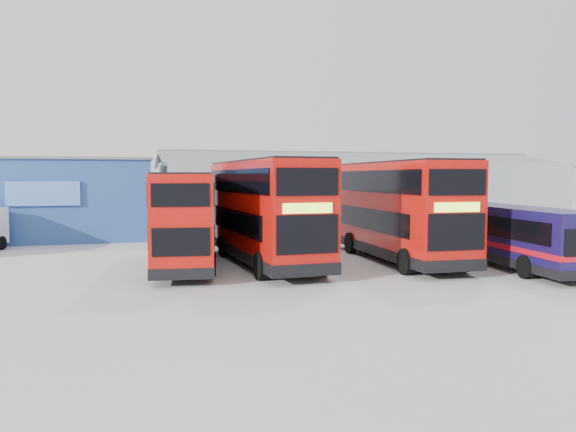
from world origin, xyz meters
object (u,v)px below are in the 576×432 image
at_px(double_decker_right, 396,212).
at_px(maintenance_shed, 358,194).
at_px(double_decker_left, 185,220).
at_px(single_decker_blue, 512,237).
at_px(double_decker_centre, 264,213).
at_px(office_block, 52,198).

bearing_deg(double_decker_right, maintenance_shed, 75.41).
bearing_deg(double_decker_left, maintenance_shed, -125.53).
bearing_deg(double_decker_left, double_decker_right, -177.10).
height_order(double_decker_right, single_decker_blue, double_decker_right).
bearing_deg(double_decker_centre, double_decker_right, -8.67).
bearing_deg(double_decker_right, double_decker_centre, 176.90).
bearing_deg(double_decker_left, office_block, -55.83).
height_order(office_block, maintenance_shed, maintenance_shed).
relative_size(double_decker_left, double_decker_centre, 0.89).
bearing_deg(double_decker_centre, maintenance_shed, 51.78).
height_order(maintenance_shed, double_decker_centre, maintenance_shed).
distance_m(double_decker_centre, double_decker_right, 6.28).
bearing_deg(double_decker_right, single_decker_blue, -35.73).
xyz_separation_m(double_decker_left, double_decker_right, (9.74, -0.80, 0.27)).
relative_size(double_decker_centre, single_decker_blue, 1.12).
xyz_separation_m(double_decker_right, single_decker_blue, (4.00, -3.18, -1.00)).
relative_size(double_decker_centre, double_decker_right, 1.01).
distance_m(office_block, double_decker_right, 22.35).
relative_size(office_block, single_decker_blue, 1.23).
xyz_separation_m(office_block, double_decker_centre, (10.50, -14.16, -0.25)).
xyz_separation_m(maintenance_shed, single_decker_blue, (-1.25, -19.99, -1.28)).
relative_size(office_block, maintenance_shed, 0.40).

